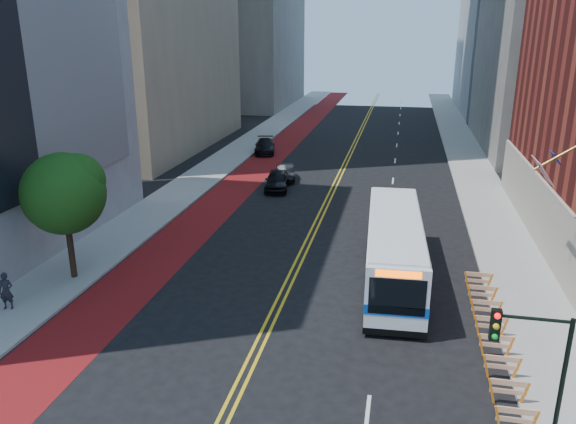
{
  "coord_description": "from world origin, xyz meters",
  "views": [
    {
      "loc": [
        5.39,
        -18.48,
        12.73
      ],
      "look_at": [
        -0.07,
        8.0,
        3.86
      ],
      "focal_mm": 35.0,
      "sensor_mm": 36.0,
      "label": 1
    }
  ],
  "objects_px": {
    "car_a": "(277,180)",
    "car_b": "(285,172)",
    "street_tree": "(65,190)",
    "car_c": "(265,146)",
    "traffic_signal": "(532,361)",
    "transit_bus": "(394,247)",
    "pedestrian": "(6,291)"
  },
  "relations": [
    {
      "from": "transit_bus",
      "to": "pedestrian",
      "type": "xyz_separation_m",
      "value": [
        -17.62,
        -7.35,
        -0.74
      ]
    },
    {
      "from": "car_c",
      "to": "car_a",
      "type": "bearing_deg",
      "value": -84.16
    },
    {
      "from": "car_b",
      "to": "car_c",
      "type": "relative_size",
      "value": 0.78
    },
    {
      "from": "street_tree",
      "to": "car_a",
      "type": "relative_size",
      "value": 1.46
    },
    {
      "from": "transit_bus",
      "to": "car_a",
      "type": "distance_m",
      "value": 18.67
    },
    {
      "from": "street_tree",
      "to": "transit_bus",
      "type": "height_order",
      "value": "street_tree"
    },
    {
      "from": "transit_bus",
      "to": "car_c",
      "type": "relative_size",
      "value": 2.48
    },
    {
      "from": "car_a",
      "to": "car_b",
      "type": "relative_size",
      "value": 1.17
    },
    {
      "from": "street_tree",
      "to": "car_a",
      "type": "distance_m",
      "value": 20.77
    },
    {
      "from": "car_a",
      "to": "car_c",
      "type": "bearing_deg",
      "value": 100.35
    },
    {
      "from": "pedestrian",
      "to": "traffic_signal",
      "type": "bearing_deg",
      "value": -27.29
    },
    {
      "from": "street_tree",
      "to": "car_a",
      "type": "xyz_separation_m",
      "value": [
        6.68,
        19.23,
        -4.13
      ]
    },
    {
      "from": "transit_bus",
      "to": "car_a",
      "type": "height_order",
      "value": "transit_bus"
    },
    {
      "from": "transit_bus",
      "to": "street_tree",
      "type": "bearing_deg",
      "value": -170.87
    },
    {
      "from": "car_c",
      "to": "pedestrian",
      "type": "relative_size",
      "value": 2.81
    },
    {
      "from": "traffic_signal",
      "to": "car_a",
      "type": "relative_size",
      "value": 1.1
    },
    {
      "from": "street_tree",
      "to": "pedestrian",
      "type": "xyz_separation_m",
      "value": [
        -1.07,
        -3.93,
        -3.86
      ]
    },
    {
      "from": "car_a",
      "to": "car_b",
      "type": "height_order",
      "value": "car_a"
    },
    {
      "from": "car_b",
      "to": "car_c",
      "type": "xyz_separation_m",
      "value": [
        -4.46,
        10.51,
        0.09
      ]
    },
    {
      "from": "car_b",
      "to": "pedestrian",
      "type": "distance_m",
      "value": 27.53
    },
    {
      "from": "car_b",
      "to": "traffic_signal",
      "type": "bearing_deg",
      "value": -83.32
    },
    {
      "from": "car_a",
      "to": "street_tree",
      "type": "bearing_deg",
      "value": -116.69
    },
    {
      "from": "street_tree",
      "to": "car_b",
      "type": "height_order",
      "value": "street_tree"
    },
    {
      "from": "traffic_signal",
      "to": "street_tree",
      "type": "bearing_deg",
      "value": 155.18
    },
    {
      "from": "traffic_signal",
      "to": "car_a",
      "type": "bearing_deg",
      "value": 115.9
    },
    {
      "from": "car_a",
      "to": "car_c",
      "type": "xyz_separation_m",
      "value": [
        -4.43,
        13.74,
        -0.05
      ]
    },
    {
      "from": "car_b",
      "to": "transit_bus",
      "type": "bearing_deg",
      "value": -79.54
    },
    {
      "from": "car_a",
      "to": "pedestrian",
      "type": "distance_m",
      "value": 24.43
    },
    {
      "from": "pedestrian",
      "to": "street_tree",
      "type": "bearing_deg",
      "value": 61.96
    },
    {
      "from": "car_b",
      "to": "pedestrian",
      "type": "relative_size",
      "value": 2.18
    },
    {
      "from": "traffic_signal",
      "to": "transit_bus",
      "type": "distance_m",
      "value": 13.74
    },
    {
      "from": "street_tree",
      "to": "transit_bus",
      "type": "relative_size",
      "value": 0.53
    }
  ]
}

